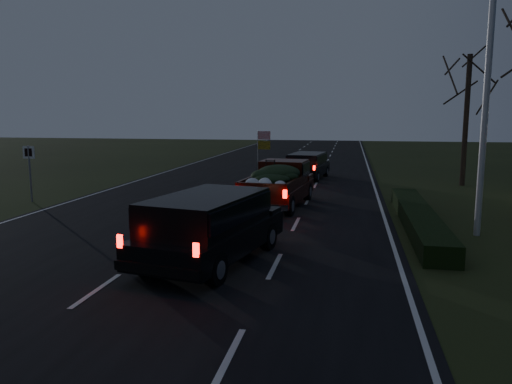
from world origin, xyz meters
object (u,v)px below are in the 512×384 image
(light_pole, at_px, (489,61))
(lead_suv, at_px, (308,163))
(rear_suv, at_px, (209,221))
(pickup_truck, at_px, (279,181))

(light_pole, relative_size, lead_suv, 1.98)
(lead_suv, height_order, rear_suv, rear_suv)
(rear_suv, bearing_deg, pickup_truck, 97.51)
(lead_suv, relative_size, rear_suv, 0.85)
(pickup_truck, distance_m, rear_suv, 8.53)
(light_pole, height_order, pickup_truck, light_pole)
(light_pole, xyz_separation_m, pickup_truck, (-7.01, 3.99, -4.43))
(light_pole, distance_m, rear_suv, 9.88)
(lead_suv, bearing_deg, pickup_truck, -85.22)
(lead_suv, bearing_deg, light_pole, -55.66)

